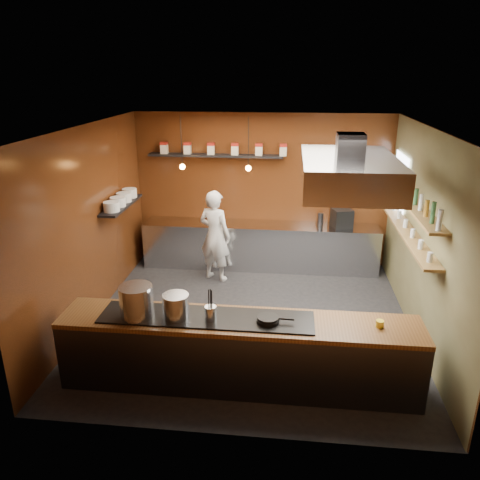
# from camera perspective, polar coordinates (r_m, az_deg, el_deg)

# --- Properties ---
(floor) EXTENTS (5.00, 5.00, 0.00)m
(floor) POSITION_cam_1_polar(r_m,az_deg,el_deg) (7.56, 1.25, -9.74)
(floor) COLOR black
(floor) RESTS_ON ground
(back_wall) EXTENTS (5.00, 0.00, 5.00)m
(back_wall) POSITION_cam_1_polar(r_m,az_deg,el_deg) (9.33, 2.69, 6.06)
(back_wall) COLOR #391D0A
(back_wall) RESTS_ON ground
(left_wall) EXTENTS (0.00, 5.00, 5.00)m
(left_wall) POSITION_cam_1_polar(r_m,az_deg,el_deg) (7.56, -17.91, 1.69)
(left_wall) COLOR #391D0A
(left_wall) RESTS_ON ground
(right_wall) EXTENTS (0.00, 5.00, 5.00)m
(right_wall) POSITION_cam_1_polar(r_m,az_deg,el_deg) (7.18, 21.63, 0.28)
(right_wall) COLOR brown
(right_wall) RESTS_ON ground
(ceiling) EXTENTS (5.00, 5.00, 0.00)m
(ceiling) POSITION_cam_1_polar(r_m,az_deg,el_deg) (6.60, 1.45, 13.47)
(ceiling) COLOR silver
(ceiling) RESTS_ON back_wall
(window_pane) EXTENTS (0.00, 1.00, 1.00)m
(window_pane) POSITION_cam_1_polar(r_m,az_deg,el_deg) (8.65, 18.90, 6.60)
(window_pane) COLOR white
(window_pane) RESTS_ON right_wall
(prep_counter) EXTENTS (4.60, 0.65, 0.90)m
(prep_counter) POSITION_cam_1_polar(r_m,az_deg,el_deg) (9.33, 2.45, -0.70)
(prep_counter) COLOR silver
(prep_counter) RESTS_ON floor
(pass_counter) EXTENTS (4.40, 0.72, 0.94)m
(pass_counter) POSITION_cam_1_polar(r_m,az_deg,el_deg) (5.96, -0.15, -13.48)
(pass_counter) COLOR #38383D
(pass_counter) RESTS_ON floor
(tin_shelf) EXTENTS (2.60, 0.26, 0.04)m
(tin_shelf) POSITION_cam_1_polar(r_m,az_deg,el_deg) (9.14, -3.03, 10.25)
(tin_shelf) COLOR black
(tin_shelf) RESTS_ON back_wall
(plate_shelf) EXTENTS (0.30, 1.40, 0.04)m
(plate_shelf) POSITION_cam_1_polar(r_m,az_deg,el_deg) (8.37, -14.25, 4.15)
(plate_shelf) COLOR black
(plate_shelf) RESTS_ON left_wall
(bottle_shelf_upper) EXTENTS (0.26, 2.80, 0.04)m
(bottle_shelf_upper) POSITION_cam_1_polar(r_m,az_deg,el_deg) (7.30, 20.27, 4.23)
(bottle_shelf_upper) COLOR olive
(bottle_shelf_upper) RESTS_ON right_wall
(bottle_shelf_lower) EXTENTS (0.26, 2.80, 0.04)m
(bottle_shelf_lower) POSITION_cam_1_polar(r_m,az_deg,el_deg) (7.43, 19.84, 0.75)
(bottle_shelf_lower) COLOR olive
(bottle_shelf_lower) RESTS_ON right_wall
(extractor_hood) EXTENTS (1.20, 2.00, 0.72)m
(extractor_hood) POSITION_cam_1_polar(r_m,az_deg,el_deg) (6.30, 13.07, 8.09)
(extractor_hood) COLOR #38383D
(extractor_hood) RESTS_ON ceiling
(pendant_left) EXTENTS (0.10, 0.10, 0.95)m
(pendant_left) POSITION_cam_1_polar(r_m,az_deg,el_deg) (8.61, -7.05, 9.19)
(pendant_left) COLOR black
(pendant_left) RESTS_ON ceiling
(pendant_right) EXTENTS (0.10, 0.10, 0.95)m
(pendant_right) POSITION_cam_1_polar(r_m,az_deg,el_deg) (8.42, 1.03, 9.09)
(pendant_right) COLOR black
(pendant_right) RESTS_ON ceiling
(storage_tins) EXTENTS (2.43, 0.13, 0.22)m
(storage_tins) POSITION_cam_1_polar(r_m,az_deg,el_deg) (9.10, -2.09, 11.06)
(storage_tins) COLOR beige
(storage_tins) RESTS_ON tin_shelf
(plate_stacks) EXTENTS (0.26, 1.16, 0.16)m
(plate_stacks) POSITION_cam_1_polar(r_m,az_deg,el_deg) (8.34, -14.31, 4.81)
(plate_stacks) COLOR silver
(plate_stacks) RESTS_ON plate_shelf
(bottles) EXTENTS (0.06, 2.66, 0.24)m
(bottles) POSITION_cam_1_polar(r_m,az_deg,el_deg) (7.27, 20.40, 5.29)
(bottles) COLOR silver
(bottles) RESTS_ON bottle_shelf_upper
(wine_glasses) EXTENTS (0.07, 2.37, 0.13)m
(wine_glasses) POSITION_cam_1_polar(r_m,az_deg,el_deg) (7.41, 19.91, 1.37)
(wine_glasses) COLOR silver
(wine_glasses) RESTS_ON bottle_shelf_lower
(stockpot_large) EXTENTS (0.44, 0.44, 0.40)m
(stockpot_large) POSITION_cam_1_polar(r_m,az_deg,el_deg) (5.81, -12.52, -7.30)
(stockpot_large) COLOR silver
(stockpot_large) RESTS_ON pass_counter
(stockpot_small) EXTENTS (0.34, 0.34, 0.30)m
(stockpot_small) POSITION_cam_1_polar(r_m,az_deg,el_deg) (5.71, -7.83, -7.99)
(stockpot_small) COLOR #BABCC1
(stockpot_small) RESTS_ON pass_counter
(utensil_crock) EXTENTS (0.17, 0.17, 0.18)m
(utensil_crock) POSITION_cam_1_polar(r_m,az_deg,el_deg) (5.64, -3.60, -8.90)
(utensil_crock) COLOR silver
(utensil_crock) RESTS_ON pass_counter
(frying_pan) EXTENTS (0.45, 0.28, 0.07)m
(frying_pan) POSITION_cam_1_polar(r_m,az_deg,el_deg) (5.63, 3.47, -9.63)
(frying_pan) COLOR black
(frying_pan) RESTS_ON pass_counter
(butter_jar) EXTENTS (0.10, 0.10, 0.08)m
(butter_jar) POSITION_cam_1_polar(r_m,az_deg,el_deg) (5.79, 16.67, -9.75)
(butter_jar) COLOR yellow
(butter_jar) RESTS_ON pass_counter
(espresso_machine) EXTENTS (0.43, 0.42, 0.35)m
(espresso_machine) POSITION_cam_1_polar(r_m,az_deg,el_deg) (9.18, 12.30, 2.63)
(espresso_machine) COLOR black
(espresso_machine) RESTS_ON prep_counter
(chef) EXTENTS (0.74, 0.62, 1.72)m
(chef) POSITION_cam_1_polar(r_m,az_deg,el_deg) (8.66, -3.07, 0.52)
(chef) COLOR silver
(chef) RESTS_ON floor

